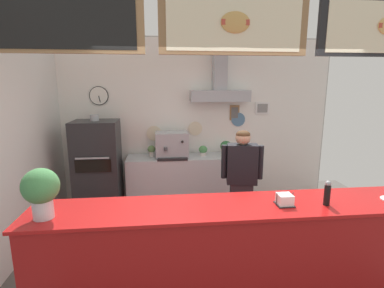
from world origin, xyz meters
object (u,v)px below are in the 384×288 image
potted_basil (203,150)px  napkin_holder (285,200)px  pepper_grinder (327,193)px  shop_worker (241,183)px  potted_oregano (226,147)px  espresso_machine (172,145)px  potted_rosemary (152,150)px  basil_vase (41,191)px  pizza_oven (98,168)px

potted_basil → napkin_holder: napkin_holder is taller
napkin_holder → pepper_grinder: bearing=-6.2°
shop_worker → potted_oregano: shop_worker is taller
espresso_machine → potted_rosemary: bearing=170.9°
potted_basil → pepper_grinder: 2.81m
potted_oregano → basil_vase: size_ratio=0.60×
pepper_grinder → napkin_holder: 0.39m
espresso_machine → potted_rosemary: espresso_machine is taller
shop_worker → napkin_holder: 1.30m
espresso_machine → napkin_holder: bearing=-70.2°
espresso_machine → pepper_grinder: bearing=-63.4°
pepper_grinder → basil_vase: size_ratio=0.55×
potted_basil → basil_vase: 3.23m
shop_worker → potted_basil: bearing=-66.1°
espresso_machine → basil_vase: bearing=-113.9°
pizza_oven → potted_rosemary: pizza_oven is taller
potted_basil → basil_vase: bearing=-122.8°
shop_worker → potted_oregano: size_ratio=6.08×
potted_rosemary → basil_vase: bearing=-106.8°
pepper_grinder → napkin_holder: bearing=173.8°
shop_worker → potted_rosemary: shop_worker is taller
potted_oregano → shop_worker: bearing=-93.9°
potted_oregano → potted_basil: bearing=-178.4°
potted_rosemary → potted_oregano: size_ratio=0.79×
pizza_oven → potted_oregano: 2.27m
shop_worker → basil_vase: shop_worker is taller
espresso_machine → potted_oregano: 0.99m
potted_oregano → basil_vase: basil_vase is taller
potted_oregano → basil_vase: bearing=-128.6°
potted_rosemary → pepper_grinder: pepper_grinder is taller
napkin_holder → basil_vase: basil_vase is taller
potted_rosemary → basil_vase: basil_vase is taller
potted_rosemary → espresso_machine: bearing=-9.1°
shop_worker → pepper_grinder: shop_worker is taller
potted_oregano → napkin_holder: bearing=-91.0°
pizza_oven → pepper_grinder: pizza_oven is taller
pizza_oven → espresso_machine: pizza_oven is taller
potted_rosemary → pepper_grinder: (1.69, -2.71, 0.17)m
shop_worker → potted_rosemary: bearing=-37.7°
potted_oregano → basil_vase: (-2.17, -2.71, 0.27)m
potted_rosemary → pepper_grinder: size_ratio=0.87×
potted_basil → basil_vase: (-1.74, -2.70, 0.32)m
pizza_oven → pepper_grinder: size_ratio=7.19×
pizza_oven → potted_rosemary: size_ratio=8.30×
potted_rosemary → basil_vase: size_ratio=0.47×
pizza_oven → basil_vase: (0.07, -2.44, 0.52)m
shop_worker → potted_oregano: bearing=-83.4°
basil_vase → shop_worker: bearing=32.3°
pizza_oven → shop_worker: (2.14, -1.13, 0.05)m
espresso_machine → potted_basil: 0.58m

